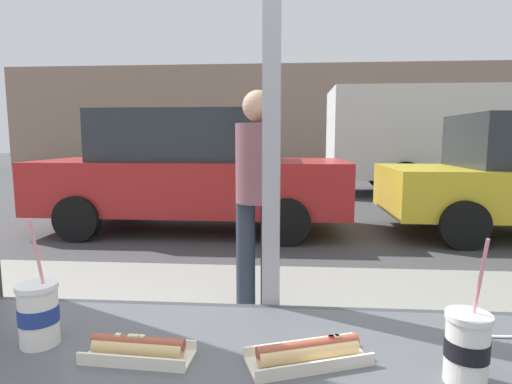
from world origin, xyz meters
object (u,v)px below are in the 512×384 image
(parked_car_red, at_px, (190,171))
(soda_cup_left, at_px, (467,347))
(soda_cup_right, at_px, (39,313))
(pedestrian, at_px, (258,189))
(box_truck, at_px, (465,136))
(hotdog_tray_near, at_px, (308,352))
(hotdog_tray_far, at_px, (138,348))

(parked_car_red, bearing_deg, soda_cup_left, -71.38)
(soda_cup_right, height_order, parked_car_red, parked_car_red)
(soda_cup_left, distance_m, pedestrian, 2.21)
(box_truck, bearing_deg, pedestrian, -120.36)
(soda_cup_left, distance_m, parked_car_red, 5.82)
(soda_cup_right, distance_m, box_truck, 11.17)
(hotdog_tray_near, distance_m, parked_car_red, 5.68)
(box_truck, bearing_deg, parked_car_red, -142.57)
(pedestrian, bearing_deg, soda_cup_left, -75.15)
(hotdog_tray_near, bearing_deg, pedestrian, 97.09)
(soda_cup_right, bearing_deg, hotdog_tray_far, -10.11)
(soda_cup_right, height_order, hotdog_tray_far, soda_cup_right)
(hotdog_tray_far, relative_size, pedestrian, 0.15)
(pedestrian, bearing_deg, soda_cup_right, -100.17)
(soda_cup_right, bearing_deg, soda_cup_left, -5.19)
(soda_cup_left, xyz_separation_m, hotdog_tray_near, (-0.31, 0.05, -0.05))
(parked_car_red, xyz_separation_m, pedestrian, (1.29, -3.38, 0.14))
(hotdog_tray_far, distance_m, parked_car_red, 5.61)
(soda_cup_left, height_order, hotdog_tray_near, soda_cup_left)
(hotdog_tray_far, relative_size, parked_car_red, 0.05)
(soda_cup_right, xyz_separation_m, box_truck, (5.01, 9.98, 0.48))
(parked_car_red, distance_m, pedestrian, 3.62)
(parked_car_red, height_order, pedestrian, parked_car_red)
(soda_cup_right, distance_m, hotdog_tray_near, 0.63)
(parked_car_red, bearing_deg, box_truck, 37.43)
(soda_cup_right, distance_m, parked_car_red, 5.51)
(soda_cup_right, xyz_separation_m, parked_car_red, (-0.92, 5.43, -0.10))
(soda_cup_left, bearing_deg, pedestrian, 104.85)
(soda_cup_left, bearing_deg, box_truck, 67.96)
(hotdog_tray_near, height_order, parked_car_red, parked_car_red)
(soda_cup_left, relative_size, hotdog_tray_far, 1.22)
(box_truck, relative_size, pedestrian, 4.21)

